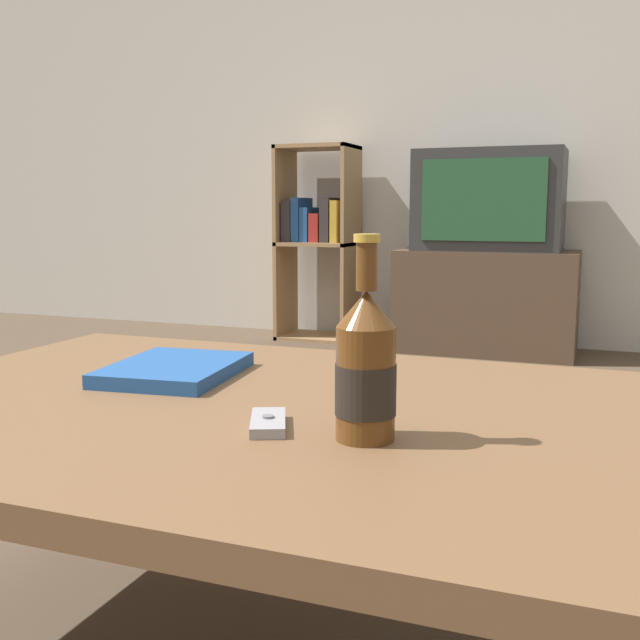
{
  "coord_description": "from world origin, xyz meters",
  "views": [
    {
      "loc": [
        0.52,
        -0.98,
        0.71
      ],
      "look_at": [
        0.07,
        0.19,
        0.52
      ],
      "focal_mm": 42.0,
      "sensor_mm": 36.0,
      "label": 1
    }
  ],
  "objects_px": {
    "beer_bottle": "(366,368)",
    "table_book": "(174,370)",
    "tv_stand": "(486,302)",
    "bookshelf": "(317,235)",
    "television": "(489,200)",
    "cell_phone": "(268,423)"
  },
  "relations": [
    {
      "from": "bookshelf",
      "to": "table_book",
      "type": "relative_size",
      "value": 3.77
    },
    {
      "from": "tv_stand",
      "to": "bookshelf",
      "type": "relative_size",
      "value": 0.83
    },
    {
      "from": "bookshelf",
      "to": "cell_phone",
      "type": "distance_m",
      "value": 3.11
    },
    {
      "from": "tv_stand",
      "to": "beer_bottle",
      "type": "xyz_separation_m",
      "value": [
        0.28,
        -2.86,
        0.26
      ]
    },
    {
      "from": "television",
      "to": "table_book",
      "type": "xyz_separation_m",
      "value": [
        -0.14,
        -2.63,
        -0.32
      ]
    },
    {
      "from": "tv_stand",
      "to": "bookshelf",
      "type": "height_order",
      "value": "bookshelf"
    },
    {
      "from": "beer_bottle",
      "to": "table_book",
      "type": "relative_size",
      "value": 0.93
    },
    {
      "from": "beer_bottle",
      "to": "table_book",
      "type": "height_order",
      "value": "beer_bottle"
    },
    {
      "from": "cell_phone",
      "to": "tv_stand",
      "type": "bearing_deg",
      "value": 69.11
    },
    {
      "from": "bookshelf",
      "to": "television",
      "type": "bearing_deg",
      "value": -4.27
    },
    {
      "from": "bookshelf",
      "to": "table_book",
      "type": "xyz_separation_m",
      "value": [
        0.79,
        -2.7,
        -0.13
      ]
    },
    {
      "from": "television",
      "to": "bookshelf",
      "type": "height_order",
      "value": "bookshelf"
    },
    {
      "from": "cell_phone",
      "to": "table_book",
      "type": "xyz_separation_m",
      "value": [
        -0.28,
        0.22,
        0.0
      ]
    },
    {
      "from": "cell_phone",
      "to": "table_book",
      "type": "distance_m",
      "value": 0.36
    },
    {
      "from": "bookshelf",
      "to": "cell_phone",
      "type": "height_order",
      "value": "bookshelf"
    },
    {
      "from": "bookshelf",
      "to": "table_book",
      "type": "distance_m",
      "value": 2.82
    },
    {
      "from": "tv_stand",
      "to": "bookshelf",
      "type": "bearing_deg",
      "value": 175.97
    },
    {
      "from": "television",
      "to": "beer_bottle",
      "type": "bearing_deg",
      "value": -84.42
    },
    {
      "from": "bookshelf",
      "to": "beer_bottle",
      "type": "height_order",
      "value": "bookshelf"
    },
    {
      "from": "television",
      "to": "bookshelf",
      "type": "xyz_separation_m",
      "value": [
        -0.92,
        0.07,
        -0.18
      ]
    },
    {
      "from": "television",
      "to": "table_book",
      "type": "bearing_deg",
      "value": -92.95
    },
    {
      "from": "beer_bottle",
      "to": "cell_phone",
      "type": "height_order",
      "value": "beer_bottle"
    }
  ]
}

